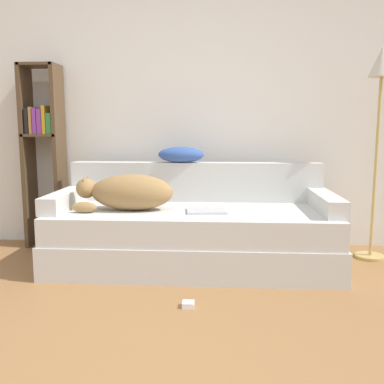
{
  "coord_description": "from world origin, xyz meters",
  "views": [
    {
      "loc": [
        0.38,
        -1.68,
        1.08
      ],
      "look_at": [
        0.18,
        1.49,
        0.61
      ],
      "focal_mm": 40.0,
      "sensor_mm": 36.0,
      "label": 1
    }
  ],
  "objects_px": {
    "laptop": "(206,211)",
    "power_adapter": "(188,304)",
    "dog": "(128,192)",
    "floor_lamp": "(380,93)",
    "throw_pillow": "(181,155)",
    "bookshelf": "(43,145)",
    "couch": "(193,238)"
  },
  "relations": [
    {
      "from": "throw_pillow",
      "to": "floor_lamp",
      "type": "distance_m",
      "value": 1.68
    },
    {
      "from": "throw_pillow",
      "to": "floor_lamp",
      "type": "relative_size",
      "value": 0.23
    },
    {
      "from": "couch",
      "to": "throw_pillow",
      "type": "distance_m",
      "value": 0.75
    },
    {
      "from": "laptop",
      "to": "floor_lamp",
      "type": "bearing_deg",
      "value": 10.63
    },
    {
      "from": "throw_pillow",
      "to": "bookshelf",
      "type": "height_order",
      "value": "bookshelf"
    },
    {
      "from": "throw_pillow",
      "to": "bookshelf",
      "type": "distance_m",
      "value": 1.28
    },
    {
      "from": "dog",
      "to": "laptop",
      "type": "height_order",
      "value": "dog"
    },
    {
      "from": "laptop",
      "to": "power_adapter",
      "type": "relative_size",
      "value": 4.37
    },
    {
      "from": "dog",
      "to": "laptop",
      "type": "xyz_separation_m",
      "value": [
        0.6,
        -0.04,
        -0.13
      ]
    },
    {
      "from": "throw_pillow",
      "to": "bookshelf",
      "type": "relative_size",
      "value": 0.24
    },
    {
      "from": "dog",
      "to": "power_adapter",
      "type": "height_order",
      "value": "dog"
    },
    {
      "from": "floor_lamp",
      "to": "power_adapter",
      "type": "bearing_deg",
      "value": -142.93
    },
    {
      "from": "couch",
      "to": "dog",
      "type": "distance_m",
      "value": 0.62
    },
    {
      "from": "laptop",
      "to": "couch",
      "type": "bearing_deg",
      "value": 131.49
    },
    {
      "from": "throw_pillow",
      "to": "floor_lamp",
      "type": "bearing_deg",
      "value": -2.73
    },
    {
      "from": "throw_pillow",
      "to": "floor_lamp",
      "type": "xyz_separation_m",
      "value": [
        1.6,
        -0.08,
        0.5
      ]
    },
    {
      "from": "couch",
      "to": "bookshelf",
      "type": "relative_size",
      "value": 1.33
    },
    {
      "from": "throw_pillow",
      "to": "power_adapter",
      "type": "bearing_deg",
      "value": -82.92
    },
    {
      "from": "laptop",
      "to": "power_adapter",
      "type": "xyz_separation_m",
      "value": [
        -0.09,
        -0.7,
        -0.45
      ]
    },
    {
      "from": "dog",
      "to": "floor_lamp",
      "type": "xyz_separation_m",
      "value": [
        1.97,
        0.37,
        0.76
      ]
    },
    {
      "from": "couch",
      "to": "bookshelf",
      "type": "height_order",
      "value": "bookshelf"
    },
    {
      "from": "bookshelf",
      "to": "throw_pillow",
      "type": "bearing_deg",
      "value": -6.71
    },
    {
      "from": "laptop",
      "to": "floor_lamp",
      "type": "height_order",
      "value": "floor_lamp"
    },
    {
      "from": "dog",
      "to": "floor_lamp",
      "type": "distance_m",
      "value": 2.15
    },
    {
      "from": "laptop",
      "to": "dog",
      "type": "bearing_deg",
      "value": 170.81
    },
    {
      "from": "laptop",
      "to": "floor_lamp",
      "type": "relative_size",
      "value": 0.18
    },
    {
      "from": "floor_lamp",
      "to": "power_adapter",
      "type": "height_order",
      "value": "floor_lamp"
    },
    {
      "from": "power_adapter",
      "to": "bookshelf",
      "type": "bearing_deg",
      "value": 136.81
    },
    {
      "from": "dog",
      "to": "bookshelf",
      "type": "xyz_separation_m",
      "value": [
        -0.89,
        0.59,
        0.34
      ]
    },
    {
      "from": "throw_pillow",
      "to": "floor_lamp",
      "type": "height_order",
      "value": "floor_lamp"
    },
    {
      "from": "floor_lamp",
      "to": "dog",
      "type": "bearing_deg",
      "value": -169.5
    },
    {
      "from": "couch",
      "to": "floor_lamp",
      "type": "distance_m",
      "value": 1.89
    }
  ]
}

